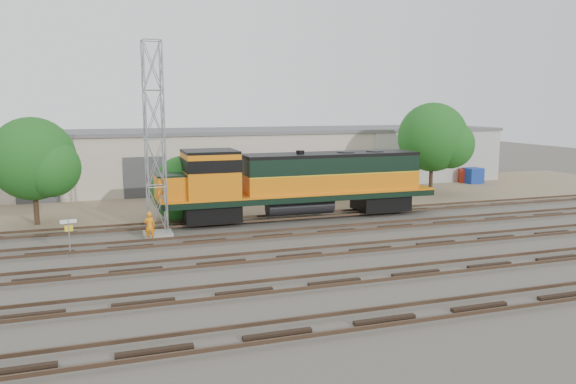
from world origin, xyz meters
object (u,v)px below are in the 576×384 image
object	(u,v)px
locomotive	(295,181)
semi_trailer	(311,171)
signal_tower	(155,143)
worker	(150,226)

from	to	relation	value
locomotive	semi_trailer	xyz separation A→B (m)	(3.93, 7.29, -0.24)
locomotive	signal_tower	size ratio (longest dim) A/B	1.68
locomotive	semi_trailer	distance (m)	8.28
signal_tower	worker	world-z (taller)	signal_tower
worker	signal_tower	bearing A→B (deg)	-104.53
locomotive	signal_tower	distance (m)	9.88
locomotive	signal_tower	xyz separation A→B (m)	(-9.25, -1.95, 2.87)
signal_tower	worker	xyz separation A→B (m)	(-0.55, -1.11, -4.60)
locomotive	worker	size ratio (longest dim) A/B	11.31
worker	locomotive	bearing A→B (deg)	-150.59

